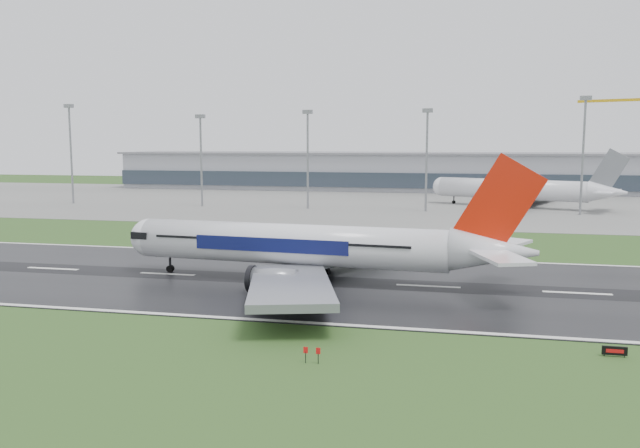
# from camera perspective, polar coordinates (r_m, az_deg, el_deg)

# --- Properties ---
(ground) EXTENTS (520.00, 520.00, 0.00)m
(ground) POSITION_cam_1_polar(r_m,az_deg,el_deg) (96.56, -2.47, -4.99)
(ground) COLOR #26461A
(ground) RESTS_ON ground
(runway) EXTENTS (400.00, 45.00, 0.10)m
(runway) POSITION_cam_1_polar(r_m,az_deg,el_deg) (96.55, -2.47, -4.96)
(runway) COLOR black
(runway) RESTS_ON ground
(apron) EXTENTS (400.00, 130.00, 0.08)m
(apron) POSITION_cam_1_polar(r_m,az_deg,el_deg) (218.54, 5.86, 1.89)
(apron) COLOR slate
(apron) RESTS_ON ground
(terminal) EXTENTS (240.00, 36.00, 15.00)m
(terminal) POSITION_cam_1_polar(r_m,az_deg,el_deg) (277.59, 7.27, 4.56)
(terminal) COLOR gray
(terminal) RESTS_ON ground
(main_airliner) EXTENTS (65.49, 62.80, 18.09)m
(main_airliner) POSITION_cam_1_polar(r_m,az_deg,el_deg) (93.79, -0.18, 0.32)
(main_airliner) COLOR silver
(main_airliner) RESTS_ON runway
(parked_airliner) EXTENTS (76.59, 74.19, 17.71)m
(parked_airliner) POSITION_cam_1_polar(r_m,az_deg,el_deg) (210.37, 17.19, 3.83)
(parked_airliner) COLOR silver
(parked_airliner) RESTS_ON apron
(runway_sign) EXTENTS (2.30, 0.75, 1.04)m
(runway_sign) POSITION_cam_1_polar(r_m,az_deg,el_deg) (69.27, 24.53, -10.19)
(runway_sign) COLOR black
(runway_sign) RESTS_ON ground
(floodmast_0) EXTENTS (0.64, 0.64, 31.32)m
(floodmast_0) POSITION_cam_1_polar(r_m,az_deg,el_deg) (228.60, -21.08, 5.60)
(floodmast_0) COLOR gray
(floodmast_0) RESTS_ON ground
(floodmast_1) EXTENTS (0.64, 0.64, 27.61)m
(floodmast_1) POSITION_cam_1_polar(r_m,az_deg,el_deg) (207.27, -10.43, 5.33)
(floodmast_1) COLOR gray
(floodmast_1) RESTS_ON ground
(floodmast_2) EXTENTS (0.64, 0.64, 28.67)m
(floodmast_2) POSITION_cam_1_polar(r_m,az_deg,el_deg) (196.62, -1.09, 5.50)
(floodmast_2) COLOR gray
(floodmast_2) RESTS_ON ground
(floodmast_3) EXTENTS (0.64, 0.64, 28.73)m
(floodmast_3) POSITION_cam_1_polar(r_m,az_deg,el_deg) (191.58, 9.37, 5.37)
(floodmast_3) COLOR gray
(floodmast_3) RESTS_ON ground
(floodmast_4) EXTENTS (0.64, 0.64, 31.70)m
(floodmast_4) POSITION_cam_1_polar(r_m,az_deg,el_deg) (194.15, 22.15, 5.39)
(floodmast_4) COLOR gray
(floodmast_4) RESTS_ON ground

